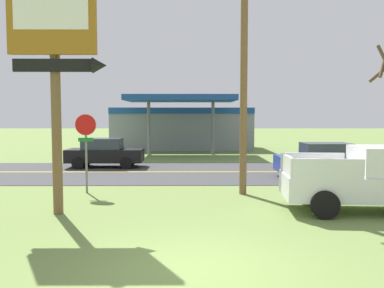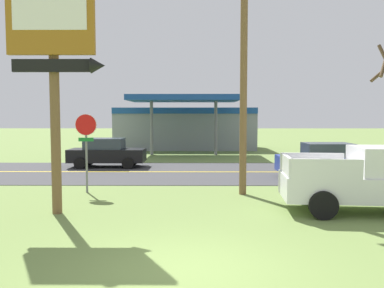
{
  "view_description": "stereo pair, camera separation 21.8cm",
  "coord_description": "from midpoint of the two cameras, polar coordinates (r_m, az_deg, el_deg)",
  "views": [
    {
      "loc": [
        -0.09,
        -7.17,
        2.85
      ],
      "look_at": [
        0.0,
        8.0,
        1.8
      ],
      "focal_mm": 37.08,
      "sensor_mm": 36.0,
      "label": 1
    },
    {
      "loc": [
        0.12,
        -7.17,
        2.85
      ],
      "look_at": [
        0.0,
        8.0,
        1.8
      ],
      "focal_mm": 37.08,
      "sensor_mm": 36.0,
      "label": 2
    }
  ],
  "objects": [
    {
      "name": "ground_plane",
      "position": [
        7.72,
        0.34,
        -17.7
      ],
      "size": [
        180.0,
        180.0,
        0.0
      ],
      "primitive_type": "plane",
      "color": "olive"
    },
    {
      "name": "road_asphalt",
      "position": [
        20.37,
        0.42,
        -4.06
      ],
      "size": [
        140.0,
        8.0,
        0.02
      ],
      "primitive_type": "cube",
      "color": "#3D3D3F",
      "rests_on": "ground"
    },
    {
      "name": "road_centre_line",
      "position": [
        20.37,
        0.42,
        -4.02
      ],
      "size": [
        126.0,
        0.2,
        0.01
      ],
      "primitive_type": "cube",
      "color": "gold",
      "rests_on": "road_asphalt"
    },
    {
      "name": "motel_sign",
      "position": [
        12.16,
        -18.7,
        12.61
      ],
      "size": [
        2.76,
        0.54,
        6.89
      ],
      "color": "brown",
      "rests_on": "ground"
    },
    {
      "name": "stop_sign",
      "position": [
        15.24,
        -14.59,
        0.73
      ],
      "size": [
        0.8,
        0.08,
        2.95
      ],
      "color": "slate",
      "rests_on": "ground"
    },
    {
      "name": "utility_pole",
      "position": [
        14.7,
        7.89,
        12.12
      ],
      "size": [
        1.61,
        0.26,
        9.37
      ],
      "color": "brown",
      "rests_on": "ground"
    },
    {
      "name": "gas_station",
      "position": [
        35.27,
        -0.76,
        2.48
      ],
      "size": [
        12.0,
        11.5,
        4.4
      ],
      "color": "gray",
      "rests_on": "ground"
    },
    {
      "name": "pickup_white_parked_on_lawn",
      "position": [
        13.03,
        25.09,
        -4.74
      ],
      "size": [
        5.34,
        2.56,
        1.96
      ],
      "color": "silver",
      "rests_on": "ground"
    },
    {
      "name": "car_black_mid_lane",
      "position": [
        22.79,
        -11.9,
        -1.21
      ],
      "size": [
        4.2,
        2.0,
        1.64
      ],
      "color": "black",
      "rests_on": "ground"
    },
    {
      "name": "car_blue_far_lane",
      "position": [
        19.27,
        18.88,
        -2.27
      ],
      "size": [
        4.2,
        2.0,
        1.64
      ],
      "color": "#233893",
      "rests_on": "ground"
    }
  ]
}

